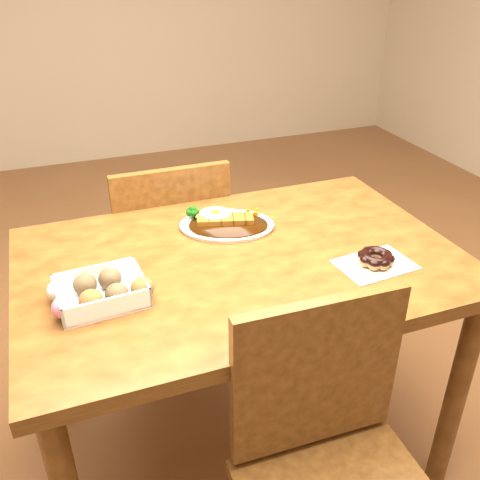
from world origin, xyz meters
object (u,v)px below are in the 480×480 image
object	(u,v)px
table	(241,287)
chair_near	(336,478)
katsu_curry_plate	(225,223)
donut_box	(99,291)
pon_de_ring	(376,258)
chair_far	(169,255)

from	to	relation	value
table	chair_near	xyz separation A→B (m)	(0.02, -0.53, -0.17)
chair_near	katsu_curry_plate	xyz separation A→B (m)	(-0.00, 0.72, 0.29)
katsu_curry_plate	donut_box	distance (m)	0.49
pon_de_ring	katsu_curry_plate	bearing A→B (deg)	131.09
chair_near	pon_de_ring	world-z (taller)	chair_near
katsu_curry_plate	pon_de_ring	xyz separation A→B (m)	(0.30, -0.35, 0.01)
donut_box	chair_far	bearing A→B (deg)	63.66
chair_far	pon_de_ring	distance (m)	0.86
chair_near	donut_box	size ratio (longest dim) A/B	3.55
chair_near	katsu_curry_plate	world-z (taller)	chair_near
katsu_curry_plate	chair_far	bearing A→B (deg)	106.97
chair_near	donut_box	bearing A→B (deg)	133.59
pon_de_ring	chair_near	bearing A→B (deg)	-129.23
table	chair_far	bearing A→B (deg)	99.58
donut_box	table	bearing A→B (deg)	11.00
katsu_curry_plate	pon_de_ring	world-z (taller)	katsu_curry_plate
donut_box	pon_de_ring	world-z (taller)	donut_box
donut_box	pon_de_ring	xyz separation A→B (m)	(0.71, -0.09, -0.01)
chair_near	donut_box	xyz separation A→B (m)	(-0.41, 0.46, 0.30)
table	pon_de_ring	size ratio (longest dim) A/B	5.67
chair_near	donut_box	world-z (taller)	chair_near
katsu_curry_plate	donut_box	bearing A→B (deg)	-147.67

